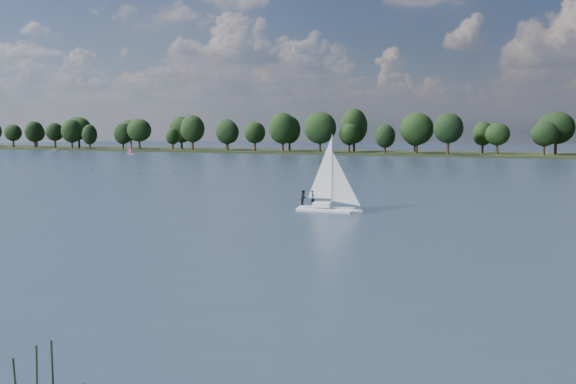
# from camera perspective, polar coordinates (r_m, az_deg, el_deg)

# --- Properties ---
(ground) EXTENTS (700.00, 700.00, 0.00)m
(ground) POSITION_cam_1_polar(r_m,az_deg,el_deg) (123.31, 11.49, 1.44)
(ground) COLOR #233342
(ground) RESTS_ON ground
(far_shore) EXTENTS (660.00, 40.00, 1.50)m
(far_shore) POSITION_cam_1_polar(r_m,az_deg,el_deg) (233.28, 18.48, 3.09)
(far_shore) COLOR black
(far_shore) RESTS_ON ground
(sailboat) EXTENTS (6.47, 2.24, 8.37)m
(sailboat) POSITION_cam_1_polar(r_m,az_deg,el_deg) (66.50, 3.37, 0.25)
(sailboat) COLOR white
(sailboat) RESTS_ON ground
(dinghy_pink) EXTENTS (2.98, 2.10, 4.44)m
(dinghy_pink) POSITION_cam_1_polar(r_m,az_deg,el_deg) (242.18, -13.78, 3.53)
(dinghy_pink) COLOR silver
(dinghy_pink) RESTS_ON ground
(pontoon) EXTENTS (4.29, 2.67, 0.50)m
(pontoon) POSITION_cam_1_polar(r_m,az_deg,el_deg) (300.57, -19.97, 3.50)
(pontoon) COLOR #4F5254
(pontoon) RESTS_ON ground
(treeline) EXTENTS (562.27, 74.18, 17.90)m
(treeline) POSITION_cam_1_polar(r_m,az_deg,el_deg) (230.57, 16.47, 5.13)
(treeline) COLOR black
(treeline) RESTS_ON ground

